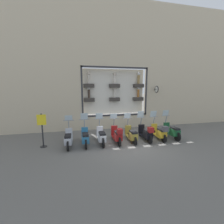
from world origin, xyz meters
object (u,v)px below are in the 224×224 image
(scooter_black_2, at_px, (146,133))
(scooter_olive_3, at_px, (132,135))
(scooter_yellow_1, at_px, (160,132))
(scooter_white_5, at_px, (101,136))
(scooter_red_4, at_px, (117,135))
(scooter_teal_6, at_px, (85,137))
(shop_sign_post, at_px, (42,129))
(scooter_silver_7, at_px, (68,139))
(scooter_green_0, at_px, (172,131))

(scooter_black_2, relative_size, scooter_olive_3, 1.00)
(scooter_yellow_1, xyz_separation_m, scooter_white_5, (0.07, 3.54, -0.02))
(scooter_red_4, height_order, scooter_teal_6, scooter_teal_6)
(scooter_olive_3, distance_m, shop_sign_post, 4.89)
(scooter_yellow_1, height_order, scooter_white_5, scooter_yellow_1)
(scooter_black_2, height_order, shop_sign_post, shop_sign_post)
(scooter_olive_3, height_order, scooter_teal_6, scooter_teal_6)
(scooter_olive_3, bearing_deg, scooter_silver_7, 89.93)
(scooter_teal_6, height_order, scooter_silver_7, scooter_teal_6)
(scooter_green_0, xyz_separation_m, scooter_teal_6, (-0.00, 5.31, -0.00))
(scooter_teal_6, distance_m, scooter_silver_7, 0.89)
(scooter_green_0, bearing_deg, scooter_olive_3, 90.21)
(scooter_yellow_1, bearing_deg, scooter_red_4, 89.88)
(scooter_black_2, distance_m, scooter_teal_6, 3.54)
(scooter_red_4, relative_size, shop_sign_post, 1.00)
(scooter_red_4, relative_size, scooter_white_5, 1.00)
(scooter_red_4, bearing_deg, scooter_olive_3, -86.43)
(scooter_white_5, bearing_deg, scooter_olive_3, -90.28)
(scooter_green_0, distance_m, scooter_red_4, 3.54)
(scooter_teal_6, bearing_deg, scooter_red_4, -92.07)
(scooter_black_2, xyz_separation_m, scooter_olive_3, (0.06, 0.89, -0.05))
(scooter_green_0, height_order, scooter_black_2, scooter_green_0)
(scooter_olive_3, relative_size, scooter_silver_7, 0.99)
(scooter_teal_6, bearing_deg, scooter_yellow_1, -90.90)
(scooter_yellow_1, relative_size, shop_sign_post, 1.00)
(scooter_green_0, bearing_deg, scooter_silver_7, 90.05)
(scooter_teal_6, bearing_deg, scooter_silver_7, 90.29)
(scooter_white_5, bearing_deg, scooter_silver_7, 90.13)
(scooter_green_0, distance_m, scooter_white_5, 4.43)
(scooter_red_4, distance_m, shop_sign_post, 4.01)
(scooter_white_5, xyz_separation_m, scooter_silver_7, (-0.00, 1.77, -0.01))
(scooter_teal_6, bearing_deg, shop_sign_post, 83.32)
(scooter_black_2, xyz_separation_m, shop_sign_post, (0.33, 5.74, 0.51))
(scooter_red_4, height_order, scooter_silver_7, scooter_red_4)
(scooter_black_2, bearing_deg, scooter_silver_7, 89.17)
(scooter_black_2, distance_m, scooter_white_5, 2.66)
(scooter_olive_3, relative_size, scooter_white_5, 0.99)
(scooter_yellow_1, distance_m, scooter_black_2, 0.89)
(scooter_red_4, distance_m, scooter_silver_7, 2.66)
(scooter_green_0, height_order, scooter_teal_6, scooter_teal_6)
(scooter_black_2, bearing_deg, scooter_white_5, 88.53)
(scooter_green_0, xyz_separation_m, scooter_yellow_1, (-0.07, 0.89, 0.02))
(scooter_teal_6, distance_m, shop_sign_post, 2.27)
(scooter_black_2, distance_m, scooter_olive_3, 0.89)
(scooter_white_5, bearing_deg, scooter_red_4, -94.12)
(scooter_red_4, bearing_deg, shop_sign_post, 85.37)
(scooter_white_5, height_order, scooter_silver_7, scooter_white_5)
(scooter_yellow_1, distance_m, scooter_teal_6, 4.43)
(scooter_green_0, distance_m, scooter_teal_6, 5.31)
(scooter_olive_3, xyz_separation_m, scooter_white_5, (0.01, 1.77, 0.03))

